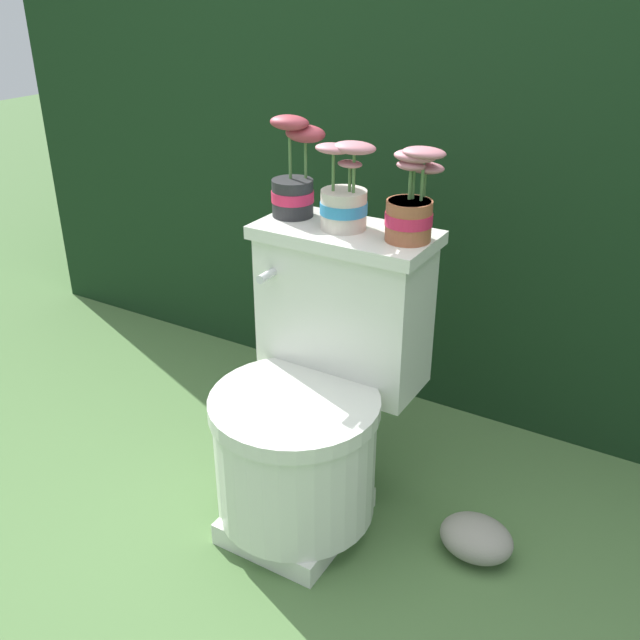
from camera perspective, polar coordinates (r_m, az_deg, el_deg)
The scene contains 7 objects.
ground_plane at distance 1.81m, azimuth 0.71°, elevation -16.21°, with size 12.00×12.00×0.00m, color #4C703D.
hedge_backdrop at distance 2.45m, azimuth 14.68°, elevation 12.86°, with size 3.23×0.99×1.37m.
toilet at distance 1.68m, azimuth -0.49°, elevation -6.52°, with size 0.41×0.52×0.69m.
potted_plant_left at distance 1.69m, azimuth -2.07°, elevation 11.37°, with size 0.13×0.11×0.23m.
potted_plant_midleft at distance 1.60m, azimuth 1.95°, elevation 9.82°, with size 0.14×0.11×0.20m.
potted_plant_middle at distance 1.54m, azimuth 7.35°, elevation 9.29°, with size 0.12×0.12×0.20m.
garden_stone at distance 1.75m, azimuth 12.39°, elevation -16.67°, with size 0.17×0.14×0.09m.
Camera 1 is at (0.66, -1.15, 1.22)m, focal length 40.00 mm.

